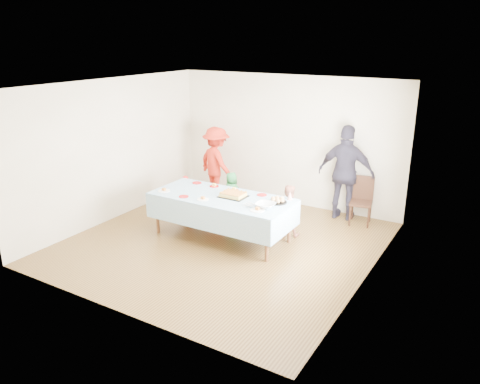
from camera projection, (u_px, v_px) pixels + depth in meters
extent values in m
plane|color=#472E14|center=(223.00, 243.00, 8.16)|extent=(5.00, 5.00, 0.00)
cube|color=beige|center=(287.00, 141.00, 9.76)|extent=(5.00, 0.04, 2.70)
cube|color=beige|center=(111.00, 216.00, 5.69)|extent=(5.00, 0.04, 2.70)
cube|color=beige|center=(113.00, 150.00, 8.94)|extent=(0.04, 5.00, 2.70)
cube|color=beige|center=(373.00, 193.00, 6.51)|extent=(0.04, 5.00, 2.70)
cube|color=white|center=(221.00, 85.00, 7.30)|extent=(5.00, 5.00, 0.04)
cube|color=#472B16|center=(375.00, 179.00, 6.64)|extent=(0.03, 1.75, 1.35)
cylinder|color=brown|center=(157.00, 214.00, 8.47)|extent=(0.06, 0.06, 0.73)
cylinder|color=brown|center=(267.00, 240.00, 7.38)|extent=(0.06, 0.06, 0.73)
cylinder|color=brown|center=(186.00, 201.00, 9.15)|extent=(0.06, 0.06, 0.73)
cylinder|color=brown|center=(289.00, 223.00, 8.07)|extent=(0.06, 0.06, 0.73)
cube|color=brown|center=(222.00, 198.00, 8.15)|extent=(2.40, 1.00, 0.04)
cube|color=white|center=(222.00, 196.00, 8.14)|extent=(2.50, 1.10, 0.01)
cube|color=black|center=(233.00, 196.00, 8.10)|extent=(0.46, 0.35, 0.01)
cube|color=#FFD861|center=(233.00, 195.00, 8.09)|extent=(0.39, 0.29, 0.06)
cube|color=#B25B29|center=(233.00, 193.00, 8.08)|extent=(0.39, 0.29, 0.01)
cylinder|color=black|center=(278.00, 202.00, 7.82)|extent=(0.32, 0.32, 0.02)
sphere|color=tan|center=(282.00, 200.00, 7.77)|extent=(0.08, 0.08, 0.08)
sphere|color=tan|center=(282.00, 199.00, 7.84)|extent=(0.08, 0.08, 0.08)
sphere|color=tan|center=(277.00, 198.00, 7.88)|extent=(0.08, 0.08, 0.08)
sphere|color=tan|center=(273.00, 199.00, 7.85)|extent=(0.08, 0.08, 0.08)
sphere|color=tan|center=(273.00, 200.00, 7.77)|extent=(0.08, 0.08, 0.08)
sphere|color=tan|center=(278.00, 201.00, 7.73)|extent=(0.08, 0.08, 0.08)
sphere|color=tan|center=(278.00, 199.00, 7.81)|extent=(0.08, 0.08, 0.08)
imported|color=silver|center=(265.00, 205.00, 7.58)|extent=(0.32, 0.32, 0.08)
cone|color=silver|center=(290.00, 195.00, 7.95)|extent=(0.09, 0.09, 0.16)
cylinder|color=red|center=(197.00, 183.00, 8.85)|extent=(0.18, 0.18, 0.01)
cylinder|color=red|center=(214.00, 186.00, 8.66)|extent=(0.17, 0.17, 0.01)
cylinder|color=red|center=(234.00, 190.00, 8.44)|extent=(0.16, 0.16, 0.01)
cylinder|color=red|center=(262.00, 195.00, 8.19)|extent=(0.18, 0.18, 0.01)
cylinder|color=red|center=(184.00, 196.00, 8.10)|extent=(0.17, 0.17, 0.01)
cylinder|color=white|center=(164.00, 191.00, 8.40)|extent=(0.22, 0.22, 0.01)
cylinder|color=white|center=(203.00, 199.00, 7.96)|extent=(0.20, 0.20, 0.01)
cylinder|color=white|center=(257.00, 210.00, 7.47)|extent=(0.23, 0.23, 0.01)
cylinder|color=black|center=(350.00, 216.00, 8.83)|extent=(0.03, 0.03, 0.40)
cylinder|color=black|center=(368.00, 218.00, 8.72)|extent=(0.03, 0.03, 0.40)
cylinder|color=black|center=(352.00, 210.00, 9.13)|extent=(0.03, 0.03, 0.40)
cylinder|color=black|center=(370.00, 212.00, 9.02)|extent=(0.03, 0.03, 0.40)
cube|color=black|center=(361.00, 203.00, 8.85)|extent=(0.46, 0.46, 0.05)
cube|color=black|center=(363.00, 188.00, 8.93)|extent=(0.40, 0.11, 0.47)
imported|color=red|center=(186.00, 194.00, 9.49)|extent=(0.33, 0.27, 0.77)
imported|color=#297C3D|center=(231.00, 192.00, 9.48)|extent=(0.48, 0.41, 0.83)
imported|color=#BC7257|center=(288.00, 210.00, 8.35)|extent=(0.55, 0.48, 0.95)
imported|color=red|center=(216.00, 163.00, 10.17)|extent=(1.17, 0.92, 1.59)
imported|color=#2A2735|center=(346.00, 173.00, 8.97)|extent=(1.11, 0.51, 1.86)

